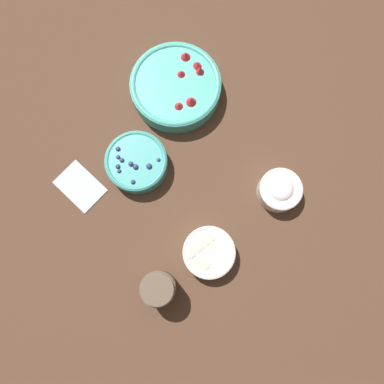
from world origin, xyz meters
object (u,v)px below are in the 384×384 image
(bowl_bananas, at_px, (209,253))
(bowl_blueberries, at_px, (137,162))
(bowl_cream, at_px, (280,190))
(bowl_strawberries, at_px, (176,86))
(jar_chocolate, at_px, (159,288))

(bowl_bananas, bearing_deg, bowl_blueberries, -176.06)
(bowl_cream, bearing_deg, bowl_blueberries, -136.06)
(bowl_strawberries, bearing_deg, bowl_blueberries, -60.36)
(bowl_bananas, xyz_separation_m, jar_chocolate, (0.00, -0.16, 0.02))
(bowl_strawberries, height_order, bowl_blueberries, bowl_strawberries)
(bowl_strawberries, distance_m, jar_chocolate, 0.56)
(bowl_strawberries, xyz_separation_m, bowl_bananas, (0.43, -0.19, -0.01))
(bowl_strawberries, bearing_deg, jar_chocolate, -38.64)
(bowl_cream, distance_m, jar_chocolate, 0.41)
(bowl_cream, xyz_separation_m, jar_chocolate, (0.03, -0.41, 0.02))
(bowl_blueberries, distance_m, bowl_bananas, 0.31)
(bowl_strawberries, relative_size, bowl_cream, 2.22)
(bowl_bananas, bearing_deg, jar_chocolate, -89.70)
(bowl_strawberries, height_order, bowl_cream, bowl_strawberries)
(bowl_blueberries, xyz_separation_m, bowl_bananas, (0.31, 0.02, -0.00))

